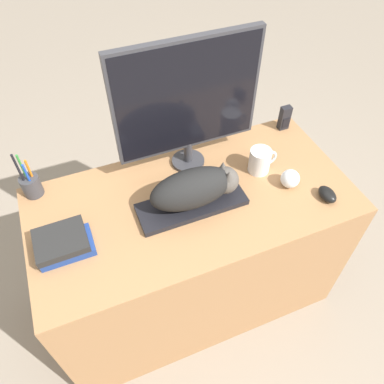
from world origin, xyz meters
name	(u,v)px	position (x,y,z in m)	size (l,w,h in m)	color
ground_plane	(217,344)	(0.00, 0.00, 0.00)	(12.00, 12.00, 0.00)	gray
desk	(193,251)	(0.00, 0.32, 0.38)	(1.30, 0.64, 0.76)	#9E7047
keyboard	(192,204)	(-0.02, 0.29, 0.77)	(0.43, 0.15, 0.02)	black
cat	(197,187)	(0.00, 0.29, 0.86)	(0.35, 0.15, 0.16)	black
monitor	(188,100)	(0.06, 0.52, 1.08)	(0.57, 0.14, 0.56)	#333338
computer_mouse	(327,194)	(0.50, 0.13, 0.78)	(0.06, 0.09, 0.04)	black
coffee_mug	(260,160)	(0.32, 0.37, 0.81)	(0.13, 0.09, 0.11)	silver
pen_cup	(31,185)	(-0.58, 0.59, 0.81)	(0.08, 0.08, 0.22)	#38383D
baseball	(290,179)	(0.39, 0.24, 0.80)	(0.08, 0.08, 0.08)	silver
phone	(285,118)	(0.57, 0.58, 0.82)	(0.05, 0.03, 0.12)	black
book_stack	(63,244)	(-0.51, 0.28, 0.79)	(0.20, 0.16, 0.06)	navy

